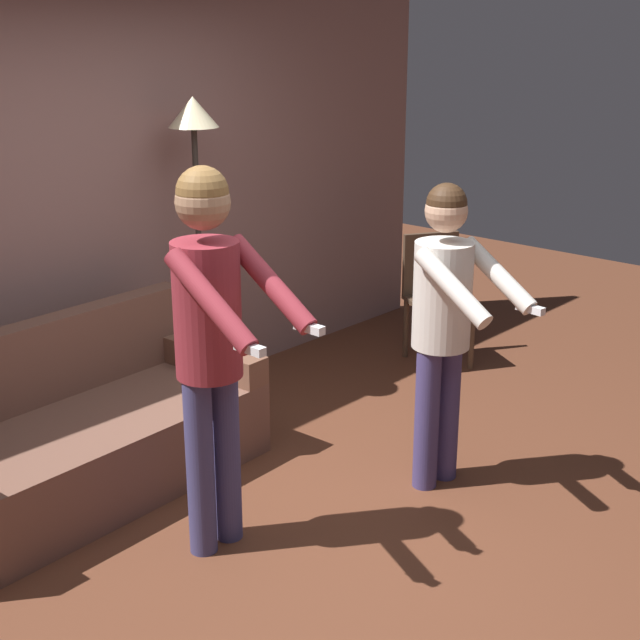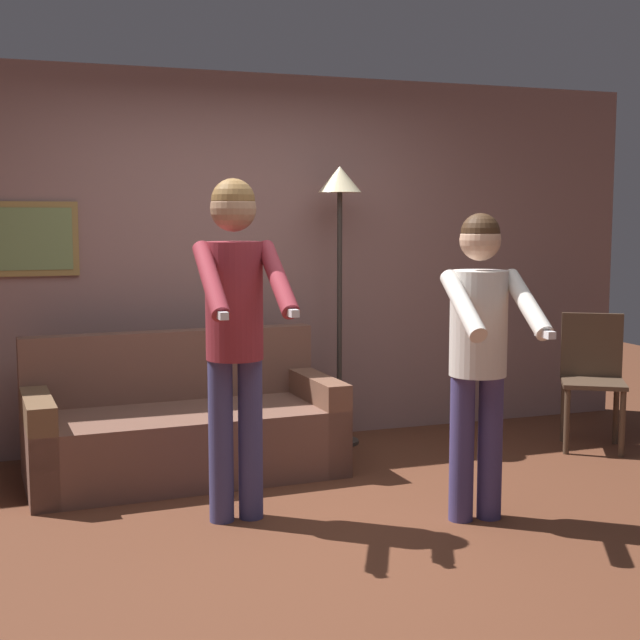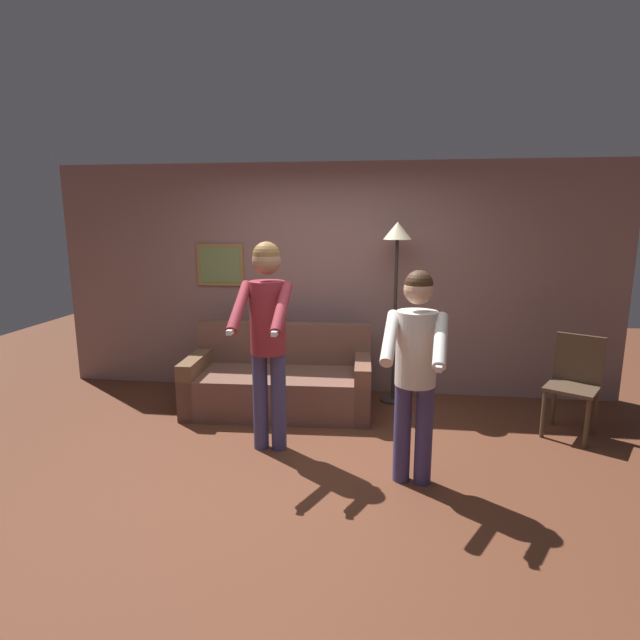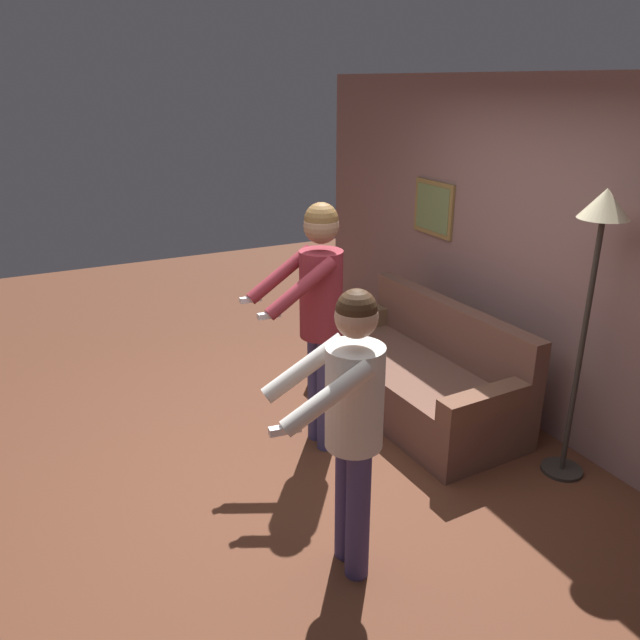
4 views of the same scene
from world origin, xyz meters
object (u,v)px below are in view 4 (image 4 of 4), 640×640
at_px(couch, 417,378).
at_px(torchiere_lamp, 598,249).
at_px(person_standing_left, 319,304).
at_px(person_standing_right, 351,412).

distance_m(couch, torchiere_lamp, 1.82).
bearing_deg(person_standing_left, couch, 96.53).
bearing_deg(couch, person_standing_right, -46.10).
relative_size(torchiere_lamp, person_standing_left, 1.08).
xyz_separation_m(person_standing_left, person_standing_right, (1.20, -0.41, -0.13)).
bearing_deg(torchiere_lamp, person_standing_right, -86.12).
height_order(person_standing_left, person_standing_right, person_standing_left).
relative_size(couch, person_standing_right, 1.19).
bearing_deg(couch, person_standing_left, -83.47).
bearing_deg(couch, torchiere_lamp, 18.60).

